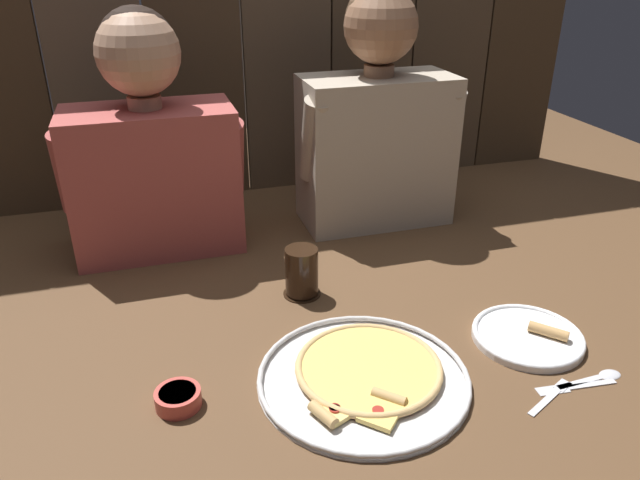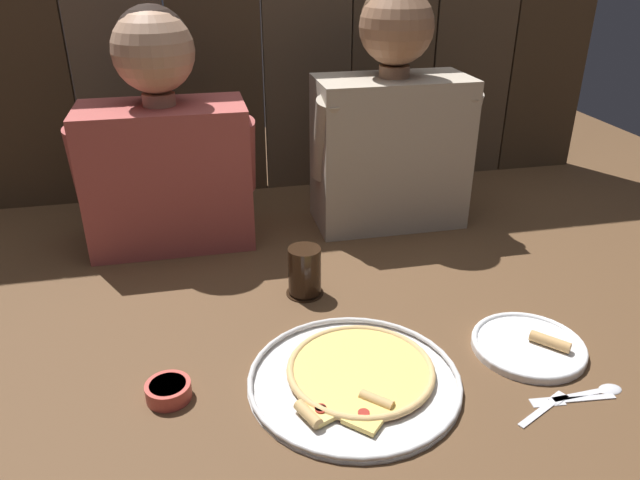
# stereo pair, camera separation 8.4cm
# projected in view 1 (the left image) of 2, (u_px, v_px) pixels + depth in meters

# --- Properties ---
(ground_plane) EXTENTS (3.20, 3.20, 0.00)m
(ground_plane) POSITION_uv_depth(u_px,v_px,m) (332.00, 341.00, 1.21)
(ground_plane) COLOR brown
(pizza_tray) EXTENTS (0.39, 0.39, 0.03)m
(pizza_tray) POSITION_uv_depth(u_px,v_px,m) (365.00, 374.00, 1.10)
(pizza_tray) COLOR silver
(pizza_tray) RESTS_ON ground
(dinner_plate) EXTENTS (0.22, 0.22, 0.03)m
(dinner_plate) POSITION_uv_depth(u_px,v_px,m) (528.00, 336.00, 1.21)
(dinner_plate) COLOR white
(dinner_plate) RESTS_ON ground
(drinking_glass) EXTENTS (0.09, 0.09, 0.12)m
(drinking_glass) POSITION_uv_depth(u_px,v_px,m) (302.00, 272.00, 1.35)
(drinking_glass) COLOR black
(drinking_glass) RESTS_ON ground
(dipping_bowl) EXTENTS (0.08, 0.08, 0.03)m
(dipping_bowl) POSITION_uv_depth(u_px,v_px,m) (178.00, 398.00, 1.04)
(dipping_bowl) COLOR #CC4C42
(dipping_bowl) RESTS_ON ground
(table_fork) EXTENTS (0.12, 0.07, 0.01)m
(table_fork) POSITION_uv_depth(u_px,v_px,m) (551.00, 395.00, 1.06)
(table_fork) COLOR silver
(table_fork) RESTS_ON ground
(table_knife) EXTENTS (0.16, 0.03, 0.01)m
(table_knife) POSITION_uv_depth(u_px,v_px,m) (576.00, 386.00, 1.09)
(table_knife) COLOR silver
(table_knife) RESTS_ON ground
(table_spoon) EXTENTS (0.14, 0.03, 0.01)m
(table_spoon) POSITION_uv_depth(u_px,v_px,m) (600.00, 376.00, 1.11)
(table_spoon) COLOR silver
(table_spoon) RESTS_ON ground
(diner_left) EXTENTS (0.45, 0.22, 0.60)m
(diner_left) POSITION_uv_depth(u_px,v_px,m) (150.00, 147.00, 1.48)
(diner_left) COLOR #AD4C47
(diner_left) RESTS_ON ground
(diner_right) EXTENTS (0.45, 0.21, 0.64)m
(diner_right) POSITION_uv_depth(u_px,v_px,m) (377.00, 120.00, 1.63)
(diner_right) COLOR #B2A38E
(diner_right) RESTS_ON ground
(wooden_backdrop_wall) EXTENTS (2.19, 0.03, 1.12)m
(wooden_backdrop_wall) POSITION_uv_depth(u_px,v_px,m) (240.00, 7.00, 1.73)
(wooden_backdrop_wall) COLOR brown
(wooden_backdrop_wall) RESTS_ON ground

